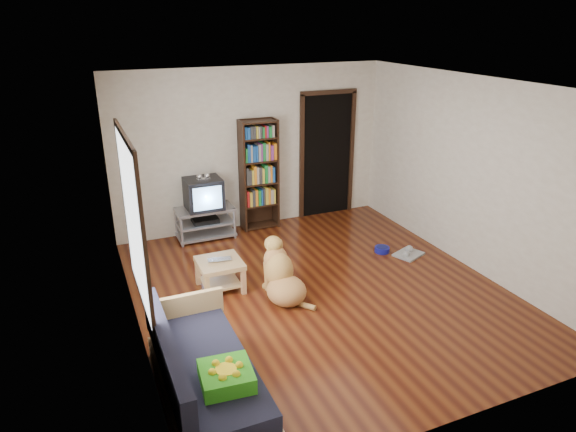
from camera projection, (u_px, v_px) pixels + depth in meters
name	position (u px, v px, depth m)	size (l,w,h in m)	color
ground	(320.00, 291.00, 6.60)	(5.00, 5.00, 0.00)	#5B270F
ceiling	(325.00, 84.00, 5.65)	(5.00, 5.00, 0.00)	white
wall_back	(252.00, 149.00, 8.26)	(4.50, 4.50, 0.00)	silver
wall_front	(467.00, 292.00, 3.98)	(4.50, 4.50, 0.00)	silver
wall_left	(127.00, 224.00, 5.30)	(5.00, 5.00, 0.00)	silver
wall_right	(470.00, 174.00, 6.95)	(5.00, 5.00, 0.00)	silver
green_cushion	(226.00, 376.00, 4.29)	(0.43, 0.43, 0.14)	green
laptop	(220.00, 261.00, 6.48)	(0.30, 0.19, 0.02)	silver
dog_bowl	(382.00, 250.00, 7.67)	(0.22, 0.22, 0.08)	navy
grey_rag	(408.00, 254.00, 7.58)	(0.40, 0.32, 0.03)	gray
window	(133.00, 222.00, 4.80)	(0.03, 1.46, 1.70)	white
doorway	(327.00, 152.00, 8.81)	(1.03, 0.05, 2.19)	black
tv_stand	(205.00, 222.00, 8.09)	(0.90, 0.45, 0.50)	#99999E
crt_tv	(203.00, 193.00, 7.94)	(0.55, 0.52, 0.58)	black
bookshelf	(259.00, 169.00, 8.26)	(0.60, 0.30, 1.80)	black
sofa	(203.00, 377.00, 4.63)	(0.80, 1.80, 0.80)	tan
coffee_table	(220.00, 269.00, 6.55)	(0.55, 0.55, 0.40)	tan
dog	(281.00, 276.00, 6.37)	(0.53, 0.92, 0.78)	#C1894A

